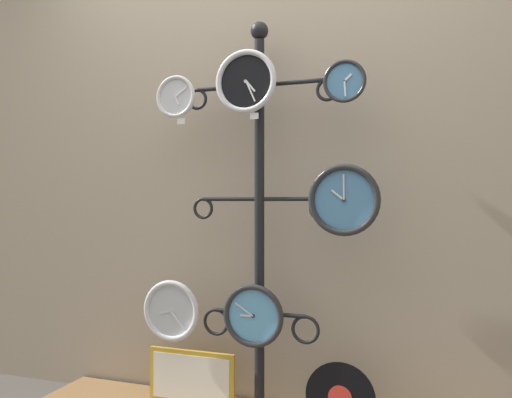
% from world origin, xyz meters
% --- Properties ---
extents(shop_wall, '(4.40, 0.04, 2.80)m').
position_xyz_m(shop_wall, '(0.00, 0.57, 1.40)').
color(shop_wall, gray).
rests_on(shop_wall, ground_plane).
extents(display_stand, '(0.76, 0.35, 1.91)m').
position_xyz_m(display_stand, '(0.00, 0.41, 0.76)').
color(display_stand, black).
rests_on(display_stand, ground_plane).
extents(clock_top_left, '(0.21, 0.04, 0.21)m').
position_xyz_m(clock_top_left, '(-0.39, 0.31, 1.56)').
color(clock_top_left, silver).
extents(clock_top_center, '(0.29, 0.04, 0.29)m').
position_xyz_m(clock_top_center, '(-0.02, 0.29, 1.60)').
color(clock_top_center, black).
extents(clock_top_right, '(0.19, 0.04, 0.19)m').
position_xyz_m(clock_top_right, '(0.42, 0.34, 1.58)').
color(clock_top_right, '#4C84B2').
extents(clock_middle_right, '(0.31, 0.04, 0.31)m').
position_xyz_m(clock_middle_right, '(0.42, 0.31, 1.06)').
color(clock_middle_right, '#4C84B2').
extents(clock_bottom_left, '(0.30, 0.04, 0.30)m').
position_xyz_m(clock_bottom_left, '(-0.41, 0.31, 0.53)').
color(clock_bottom_left, silver).
extents(clock_bottom_center, '(0.29, 0.04, 0.29)m').
position_xyz_m(clock_bottom_center, '(0.01, 0.31, 0.54)').
color(clock_bottom_center, '#60A8DB').
extents(vinyl_record, '(0.30, 0.01, 0.30)m').
position_xyz_m(vinyl_record, '(0.40, 0.32, 0.21)').
color(vinyl_record, black).
rests_on(vinyl_record, low_shelf).
extents(picture_frame, '(0.45, 0.02, 0.27)m').
position_xyz_m(picture_frame, '(-0.34, 0.37, 0.19)').
color(picture_frame, gold).
rests_on(picture_frame, low_shelf).
extents(price_tag_upper, '(0.04, 0.00, 0.03)m').
position_xyz_m(price_tag_upper, '(-0.36, 0.31, 1.44)').
color(price_tag_upper, white).
extents(price_tag_mid, '(0.04, 0.00, 0.03)m').
position_xyz_m(price_tag_mid, '(0.02, 0.29, 1.45)').
color(price_tag_mid, white).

